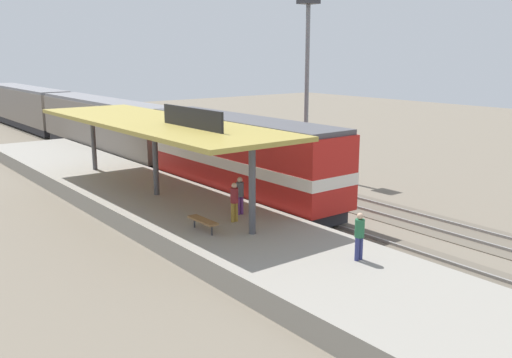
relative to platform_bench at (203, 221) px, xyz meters
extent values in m
plane|color=#706656|center=(8.00, 6.54, -1.34)|extent=(120.00, 120.00, 0.00)
cube|color=#5F5649|center=(6.00, 6.54, -1.32)|extent=(3.20, 110.00, 0.04)
cube|color=gray|center=(5.28, 6.54, -1.26)|extent=(0.10, 110.00, 0.16)
cube|color=gray|center=(6.72, 6.54, -1.26)|extent=(0.10, 110.00, 0.16)
cube|color=#5F5649|center=(10.60, 6.54, -1.32)|extent=(3.20, 110.00, 0.04)
cube|color=gray|center=(9.88, 6.54, -1.26)|extent=(0.10, 110.00, 0.16)
cube|color=gray|center=(11.32, 6.54, -1.26)|extent=(0.10, 110.00, 0.16)
cube|color=gray|center=(1.40, 6.54, -0.89)|extent=(6.00, 44.00, 0.90)
cylinder|color=#47474C|center=(1.40, -1.46, 1.36)|extent=(0.28, 0.28, 3.60)
cylinder|color=#47474C|center=(1.40, 6.54, 1.36)|extent=(0.28, 0.28, 3.60)
cylinder|color=#47474C|center=(1.40, 14.54, 1.36)|extent=(0.28, 0.28, 3.60)
cube|color=#A38E3D|center=(1.40, 6.54, 3.26)|extent=(5.20, 18.00, 0.20)
cube|color=black|center=(1.40, 2.94, 3.81)|extent=(0.12, 4.80, 0.90)
cylinder|color=#333338|center=(0.00, -0.65, -0.23)|extent=(0.07, 0.07, 0.42)
cylinder|color=#333338|center=(0.00, 0.65, -0.23)|extent=(0.07, 0.07, 0.42)
cube|color=brown|center=(0.00, 0.00, 0.02)|extent=(0.44, 1.70, 0.08)
cube|color=#28282D|center=(6.00, 5.63, -0.83)|extent=(2.60, 13.60, 0.70)
cube|color=red|center=(6.00, 5.63, 1.27)|extent=(2.90, 14.40, 3.50)
cube|color=#4C4C51|center=(6.00, 5.63, 3.14)|extent=(2.78, 14.11, 0.24)
cube|color=silver|center=(6.00, 5.63, 1.00)|extent=(2.93, 14.43, 0.56)
cube|color=#28282D|center=(6.00, 23.63, -0.83)|extent=(2.60, 19.20, 0.70)
cube|color=slate|center=(6.00, 23.63, 1.17)|extent=(2.90, 20.00, 3.30)
cube|color=slate|center=(6.00, 23.63, 2.94)|extent=(2.78, 19.60, 0.24)
cube|color=#28282D|center=(6.00, 44.43, -0.83)|extent=(2.60, 19.20, 0.70)
cube|color=slate|center=(6.00, 44.43, 1.17)|extent=(2.90, 20.00, 3.30)
cube|color=slate|center=(6.00, 44.43, 2.94)|extent=(2.78, 19.60, 0.24)
cylinder|color=slate|center=(13.80, 8.79, 4.16)|extent=(0.28, 0.28, 11.00)
cylinder|color=navy|center=(2.46, -6.05, -0.02)|extent=(0.16, 0.16, 0.84)
cylinder|color=navy|center=(2.64, -6.05, -0.02)|extent=(0.16, 0.16, 0.84)
cylinder|color=#23603D|center=(2.55, -6.05, 0.72)|extent=(0.34, 0.34, 0.64)
sphere|color=tan|center=(2.55, -6.05, 1.15)|extent=(0.23, 0.23, 0.23)
cylinder|color=olive|center=(1.70, 0.30, -0.02)|extent=(0.16, 0.16, 0.84)
cylinder|color=olive|center=(1.88, 0.30, -0.02)|extent=(0.16, 0.16, 0.84)
cylinder|color=maroon|center=(1.79, 0.30, 0.72)|extent=(0.34, 0.34, 0.64)
sphere|color=tan|center=(1.79, 0.30, 1.15)|extent=(0.23, 0.23, 0.23)
cylinder|color=#663375|center=(2.54, 1.04, -0.02)|extent=(0.16, 0.16, 0.84)
cylinder|color=#663375|center=(2.72, 1.04, -0.02)|extent=(0.16, 0.16, 0.84)
cylinder|color=#4C4C51|center=(2.63, 1.04, 0.72)|extent=(0.34, 0.34, 0.64)
sphere|color=tan|center=(2.63, 1.04, 1.15)|extent=(0.23, 0.23, 0.23)
camera|label=1|loc=(-11.61, -18.39, 6.64)|focal=39.25mm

